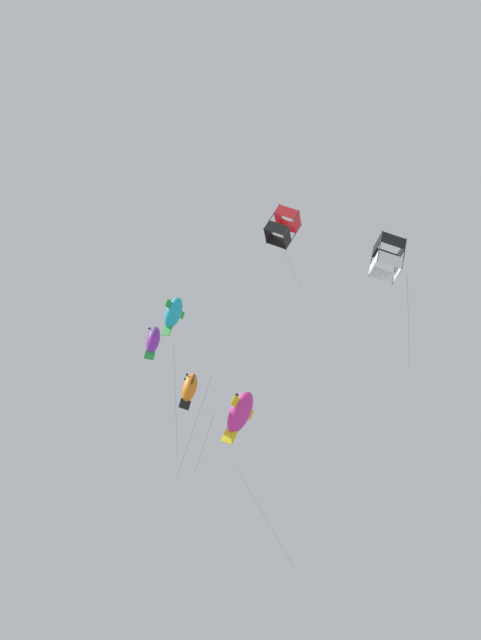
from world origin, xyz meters
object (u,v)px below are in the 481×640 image
kite_fish_mid_left (153,340)px  kite_fish_far_centre (189,388)px  kite_fish_highest (240,413)px  kite_fish_near_right (173,313)px  kite_box_upper_right (283,227)px  kite_box_near_left (388,258)px

kite_fish_mid_left → kite_fish_far_centre: bearing=-38.3°
kite_fish_far_centre → kite_fish_highest: kite_fish_far_centre is taller
kite_fish_highest → kite_fish_near_right: size_ratio=0.91×
kite_box_upper_right → kite_fish_near_right: size_ratio=0.55×
kite_box_near_left → kite_fish_mid_left: kite_box_near_left is taller
kite_fish_highest → kite_fish_mid_left: bearing=154.3°
kite_box_upper_right → kite_fish_highest: (-2.10, -2.20, -9.58)m
kite_fish_near_right → kite_box_near_left: size_ratio=1.06×
kite_fish_far_centre → kite_fish_highest: (-0.38, 2.41, -1.14)m
kite_box_upper_right → kite_fish_mid_left: bearing=104.7°
kite_fish_highest → kite_fish_near_right: bearing=91.2°
kite_fish_highest → kite_fish_mid_left: kite_fish_mid_left is taller
kite_fish_far_centre → kite_fish_mid_left: (2.47, -1.57, 1.13)m
kite_fish_mid_left → kite_box_upper_right: bearing=-89.0°
kite_box_upper_right → kite_fish_far_centre: kite_box_upper_right is taller
kite_fish_far_centre → kite_fish_highest: 2.69m
kite_box_upper_right → kite_box_near_left: size_ratio=0.59×
kite_fish_highest → kite_box_near_left: (-0.47, 7.89, 9.55)m
kite_fish_far_centre → kite_fish_mid_left: bearing=131.8°
kite_box_upper_right → kite_fish_near_right: (-3.96, -5.77, -2.60)m
kite_box_upper_right → kite_box_near_left: 6.24m
kite_box_near_left → kite_fish_mid_left: size_ratio=1.01×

